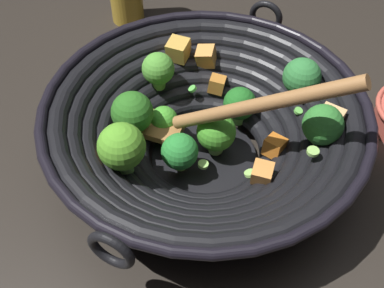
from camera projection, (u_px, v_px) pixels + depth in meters
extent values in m
plane|color=#28231E|center=(204.00, 160.00, 0.69)|extent=(4.00, 4.00, 0.00)
cylinder|color=black|center=(204.00, 158.00, 0.68)|extent=(0.15, 0.15, 0.01)
torus|color=black|center=(204.00, 150.00, 0.67)|extent=(0.21, 0.21, 0.03)
torus|color=black|center=(204.00, 144.00, 0.66)|extent=(0.24, 0.24, 0.03)
torus|color=black|center=(205.00, 139.00, 0.65)|extent=(0.28, 0.28, 0.03)
torus|color=black|center=(205.00, 133.00, 0.64)|extent=(0.31, 0.31, 0.03)
torus|color=black|center=(205.00, 127.00, 0.64)|extent=(0.34, 0.34, 0.03)
torus|color=black|center=(205.00, 121.00, 0.63)|extent=(0.38, 0.38, 0.03)
torus|color=black|center=(205.00, 114.00, 0.62)|extent=(0.41, 0.41, 0.03)
torus|color=black|center=(205.00, 108.00, 0.61)|extent=(0.43, 0.43, 0.01)
torus|color=black|center=(111.00, 251.00, 0.47)|extent=(0.05, 0.02, 0.05)
torus|color=black|center=(266.00, 17.00, 0.74)|extent=(0.05, 0.02, 0.05)
cylinder|color=#669F3C|center=(318.00, 140.00, 0.62)|extent=(0.03, 0.03, 0.02)
sphere|color=#327D31|center=(323.00, 125.00, 0.60)|extent=(0.05, 0.05, 0.05)
cylinder|color=#7FC24A|center=(159.00, 83.00, 0.71)|extent=(0.03, 0.03, 0.02)
sphere|color=#529E36|center=(158.00, 69.00, 0.69)|extent=(0.05, 0.05, 0.05)
cylinder|color=#68AC53|center=(298.00, 92.00, 0.67)|extent=(0.03, 0.03, 0.01)
sphere|color=#317B3A|center=(302.00, 77.00, 0.65)|extent=(0.05, 0.05, 0.05)
cylinder|color=#7AAA49|center=(134.00, 129.00, 0.66)|extent=(0.02, 0.02, 0.02)
sphere|color=#2B6A1F|center=(132.00, 112.00, 0.64)|extent=(0.06, 0.06, 0.06)
cylinder|color=#79AE48|center=(180.00, 164.00, 0.65)|extent=(0.02, 0.02, 0.01)
sphere|color=#298434|center=(180.00, 151.00, 0.63)|extent=(0.05, 0.05, 0.05)
cylinder|color=#73C156|center=(238.00, 117.00, 0.71)|extent=(0.02, 0.02, 0.02)
sphere|color=#206721|center=(240.00, 103.00, 0.69)|extent=(0.05, 0.05, 0.05)
cylinder|color=#6CA647|center=(163.00, 133.00, 0.69)|extent=(0.02, 0.02, 0.02)
sphere|color=green|center=(162.00, 122.00, 0.68)|extent=(0.04, 0.04, 0.04)
cylinder|color=#75B251|center=(215.00, 147.00, 0.68)|extent=(0.03, 0.03, 0.02)
sphere|color=green|center=(216.00, 132.00, 0.65)|extent=(0.05, 0.05, 0.05)
cylinder|color=#6DA54E|center=(125.00, 165.00, 0.60)|extent=(0.03, 0.03, 0.02)
sphere|color=#58A52B|center=(121.00, 146.00, 0.57)|extent=(0.06, 0.06, 0.06)
cube|color=#D98A3E|center=(263.00, 173.00, 0.60)|extent=(0.03, 0.03, 0.03)
cube|color=#C97F31|center=(217.00, 84.00, 0.72)|extent=(0.03, 0.03, 0.03)
cube|color=#DE9347|center=(206.00, 56.00, 0.72)|extent=(0.04, 0.04, 0.03)
cube|color=#E6B072|center=(330.00, 120.00, 0.61)|extent=(0.03, 0.03, 0.03)
cube|color=gold|center=(178.00, 50.00, 0.72)|extent=(0.04, 0.04, 0.03)
cube|color=orange|center=(275.00, 147.00, 0.64)|extent=(0.03, 0.03, 0.03)
cube|color=orange|center=(121.00, 149.00, 0.61)|extent=(0.05, 0.04, 0.04)
cylinder|color=#99D166|center=(203.00, 164.00, 0.64)|extent=(0.02, 0.02, 0.01)
cylinder|color=#6BC651|center=(298.00, 111.00, 0.65)|extent=(0.01, 0.01, 0.01)
cylinder|color=#56B247|center=(325.00, 113.00, 0.63)|extent=(0.02, 0.02, 0.01)
cylinder|color=#99D166|center=(313.00, 151.00, 0.57)|extent=(0.02, 0.02, 0.00)
cylinder|color=#99D166|center=(250.00, 173.00, 0.63)|extent=(0.02, 0.02, 0.01)
cylinder|color=#56B247|center=(192.00, 89.00, 0.70)|extent=(0.02, 0.02, 0.01)
cube|color=#9E6B38|center=(158.00, 126.00, 0.67)|extent=(0.08, 0.06, 0.01)
cylinder|color=#A57141|center=(259.00, 105.00, 0.57)|extent=(0.23, 0.06, 0.16)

